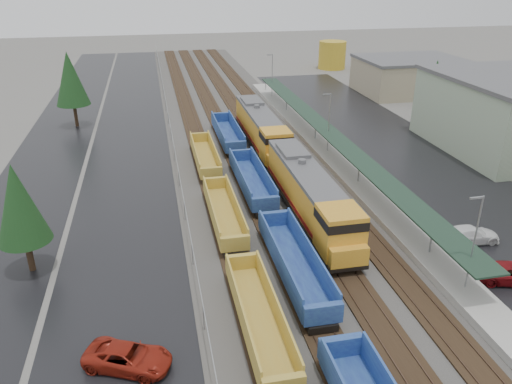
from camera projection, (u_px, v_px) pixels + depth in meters
ballast_strip at (240, 136)px, 70.34m from camera, size 20.00×160.00×0.08m
trackbed at (239, 136)px, 70.29m from camera, size 14.60×160.00×0.22m
west_parking_lot at (131, 144)px, 67.55m from camera, size 10.00×160.00×0.02m
west_road at (53, 149)px, 65.68m from camera, size 9.00×160.00×0.02m
east_commuter_lot at (396, 151)px, 64.99m from camera, size 16.00×100.00×0.02m
station_platform at (327, 150)px, 62.93m from camera, size 3.00×80.00×8.00m
chainlink_fence at (171, 133)px, 66.52m from camera, size 0.08×160.04×2.02m
distant_hills at (281, 22)px, 213.03m from camera, size 301.00×140.00×25.20m
tree_west_near at (19, 204)px, 37.10m from camera, size 3.96×3.96×9.00m
tree_west_far at (70, 79)px, 72.02m from camera, size 4.84×4.84×11.00m
tree_east at (434, 85)px, 71.14m from camera, size 4.40×4.40×10.00m
locomotive_lead at (310, 195)px, 46.19m from camera, size 3.29×21.71×4.92m
locomotive_trail at (262, 129)px, 64.91m from camera, size 3.29×21.71×4.92m
well_string_yellow at (259, 318)px, 32.39m from camera, size 2.46×74.89×2.18m
well_string_blue at (294, 263)px, 38.19m from camera, size 2.69×80.62×2.39m
storage_tank at (332, 55)px, 115.84m from camera, size 6.24×6.24×6.24m
parked_car_west_c at (128, 358)px, 29.63m from camera, size 4.37×5.79×1.46m
parked_car_east_c at (470, 235)px, 43.16m from camera, size 2.37×5.20×1.48m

